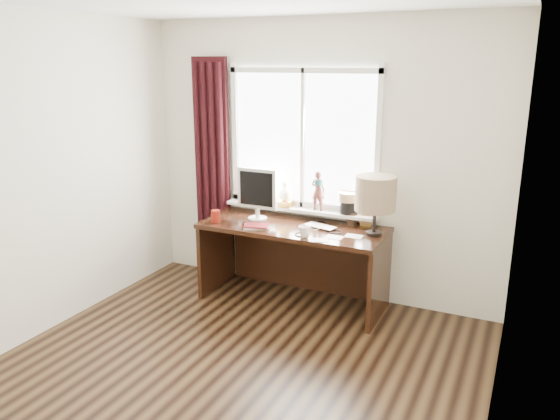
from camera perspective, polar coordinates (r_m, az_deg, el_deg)
The scene contains 17 objects.
floor at distance 3.97m, azimuth -7.49°, elevation -18.66°, with size 3.50×4.00×0.00m, color #47301A.
wall_back at distance 5.16m, azimuth 4.09°, elevation 5.15°, with size 3.50×2.60×0.00m, color silver.
wall_left at distance 4.60m, azimuth -26.79°, elevation 2.28°, with size 4.00×2.60×0.00m, color silver.
wall_right at distance 2.88m, azimuth 22.33°, elevation -4.24°, with size 4.00×2.60×0.00m, color silver.
laptop at distance 4.94m, azimuth 4.28°, elevation -1.76°, with size 0.29×0.19×0.02m, color silver.
mug at distance 4.67m, azimuth 2.55°, elevation -2.21°, with size 0.10×0.10×0.10m, color white.
red_cup at distance 5.13m, azimuth -6.75°, elevation -0.64°, with size 0.08×0.08×0.11m, color maroon.
window at distance 5.16m, azimuth 2.51°, elevation 5.30°, with size 1.52×0.20×1.40m.
curtain at distance 5.62m, azimuth -7.15°, elevation 3.99°, with size 0.38×0.09×2.25m.
desk at distance 5.15m, azimuth 1.77°, elevation -3.97°, with size 1.70×0.70×0.75m.
monitor at distance 5.13m, azimuth -2.40°, elevation 2.03°, with size 0.40×0.18×0.49m.
notebook_stack at distance 4.93m, azimuth -2.46°, elevation -1.71°, with size 0.27×0.24×0.03m.
brush_holder at distance 5.04m, azimuth 7.57°, elevation -0.90°, with size 0.09×0.09×0.25m.
icon_frame at distance 5.02m, azimuth 8.96°, elevation -0.97°, with size 0.10×0.04×0.13m.
table_lamp at distance 4.70m, azimuth 9.96°, elevation 1.63°, with size 0.35×0.35×0.52m.
loose_papers at distance 4.68m, azimuth 5.88°, elevation -2.90°, with size 0.39×0.36×0.00m.
desk_cables at distance 4.85m, azimuth 3.94°, elevation -2.16°, with size 0.40×0.56×0.01m.
Camera 1 is at (1.84, -2.73, 2.21)m, focal length 35.00 mm.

